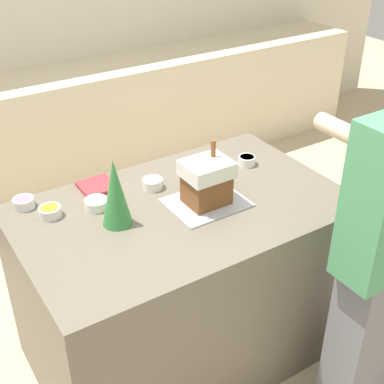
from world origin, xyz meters
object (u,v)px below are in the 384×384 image
at_px(candy_bowl_behind_tray, 24,202).
at_px(cookbook, 97,186).
at_px(candy_bowl_beside_tree, 96,203).
at_px(decorative_tree, 115,193).
at_px(gingerbread_house, 207,181).
at_px(candy_bowl_front_corner, 153,183).
at_px(baking_tray, 206,203).
at_px(candy_bowl_center_rear, 50,211).
at_px(candy_bowl_near_tray_right, 247,160).
at_px(candy_bowl_far_right, 202,165).

xyz_separation_m(candy_bowl_behind_tray, cookbook, (0.36, -0.02, -0.02)).
bearing_deg(candy_bowl_beside_tree, decorative_tree, -80.62).
height_order(gingerbread_house, decorative_tree, decorative_tree).
xyz_separation_m(gingerbread_house, candy_bowl_beside_tree, (-0.45, 0.24, -0.10)).
bearing_deg(cookbook, decorative_tree, -98.54).
bearing_deg(candy_bowl_front_corner, baking_tray, -61.52).
bearing_deg(baking_tray, cookbook, 132.33).
distance_m(candy_bowl_center_rear, candy_bowl_beside_tree, 0.21).
xyz_separation_m(candy_bowl_center_rear, candy_bowl_behind_tray, (-0.08, 0.14, 0.00)).
xyz_separation_m(candy_bowl_front_corner, candy_bowl_center_rear, (-0.52, 0.03, -0.00)).
distance_m(candy_bowl_center_rear, cookbook, 0.31).
distance_m(candy_bowl_near_tray_right, candy_bowl_far_right, 0.25).
relative_size(gingerbread_house, candy_bowl_behind_tray, 3.00).
distance_m(baking_tray, candy_bowl_behind_tray, 0.86).
distance_m(decorative_tree, candy_bowl_near_tray_right, 0.85).
height_order(decorative_tree, cookbook, decorative_tree).
relative_size(decorative_tree, candy_bowl_beside_tree, 2.88).
bearing_deg(candy_bowl_front_corner, cookbook, 147.42).
bearing_deg(candy_bowl_front_corner, candy_bowl_behind_tray, 164.11).
xyz_separation_m(candy_bowl_center_rear, candy_bowl_far_right, (0.83, 0.00, -0.00)).
bearing_deg(candy_bowl_behind_tray, decorative_tree, -48.99).
xyz_separation_m(candy_bowl_front_corner, candy_bowl_beside_tree, (-0.31, -0.02, -0.00)).
bearing_deg(gingerbread_house, decorative_tree, 170.00).
bearing_deg(candy_bowl_beside_tree, cookbook, 65.01).
bearing_deg(candy_bowl_far_right, candy_bowl_front_corner, -173.85).
xyz_separation_m(decorative_tree, candy_bowl_front_corner, (0.28, 0.19, -0.13)).
bearing_deg(candy_bowl_near_tray_right, baking_tray, -152.66).
height_order(baking_tray, cookbook, cookbook).
xyz_separation_m(decorative_tree, candy_bowl_beside_tree, (-0.03, 0.17, -0.14)).
bearing_deg(candy_bowl_center_rear, baking_tray, -23.91).
height_order(gingerbread_house, cookbook, gingerbread_house).
bearing_deg(candy_bowl_behind_tray, candy_bowl_beside_tree, -33.71).
bearing_deg(candy_bowl_center_rear, candy_bowl_behind_tray, 118.72).
height_order(candy_bowl_behind_tray, cookbook, candy_bowl_behind_tray).
distance_m(candy_bowl_front_corner, candy_bowl_far_right, 0.32).
distance_m(candy_bowl_far_right, cookbook, 0.56).
height_order(candy_bowl_center_rear, cookbook, candy_bowl_center_rear).
bearing_deg(candy_bowl_far_right, decorative_tree, -159.57).
distance_m(candy_bowl_beside_tree, cookbook, 0.19).
height_order(candy_bowl_front_corner, candy_bowl_center_rear, candy_bowl_front_corner).
bearing_deg(candy_bowl_center_rear, candy_bowl_front_corner, -3.20).
bearing_deg(candy_bowl_far_right, candy_bowl_beside_tree, -175.11).
bearing_deg(candy_bowl_behind_tray, cookbook, -3.24).
bearing_deg(candy_bowl_front_corner, candy_bowl_far_right, 6.15).
bearing_deg(candy_bowl_far_right, gingerbread_house, -119.76).
height_order(candy_bowl_far_right, cookbook, candy_bowl_far_right).
distance_m(gingerbread_house, candy_bowl_front_corner, 0.32).
bearing_deg(baking_tray, gingerbread_house, 27.82).
bearing_deg(candy_bowl_near_tray_right, candy_bowl_front_corner, 174.14).
bearing_deg(gingerbread_house, candy_bowl_center_rear, 156.11).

